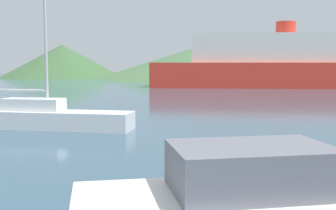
# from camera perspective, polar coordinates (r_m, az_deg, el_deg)

# --- Properties ---
(motorboat_near) EXTENTS (8.38, 3.06, 2.15)m
(motorboat_near) POSITION_cam_1_polar(r_m,az_deg,el_deg) (7.99, 20.66, -12.16)
(motorboat_near) COLOR white
(motorboat_near) RESTS_ON ground_plane
(sailboat_inner) EXTENTS (8.94, 3.62, 7.97)m
(sailboat_inner) POSITION_cam_1_polar(r_m,az_deg,el_deg) (19.45, -17.71, -1.51)
(sailboat_inner) COLOR white
(sailboat_inner) RESTS_ON ground_plane
(ferry_distant) EXTENTS (33.69, 14.19, 8.00)m
(ferry_distant) POSITION_cam_1_polar(r_m,az_deg,el_deg) (54.29, 15.54, 5.38)
(ferry_distant) COLOR red
(ferry_distant) RESTS_ON ground_plane
(hill_west) EXTENTS (25.28, 25.28, 6.81)m
(hill_west) POSITION_cam_1_polar(r_m,az_deg,el_deg) (90.53, -14.11, 5.79)
(hill_west) COLOR #3D6038
(hill_west) RESTS_ON ground_plane
(hill_central) EXTENTS (50.65, 50.65, 7.93)m
(hill_central) POSITION_cam_1_polar(r_m,az_deg,el_deg) (83.71, 7.88, 6.32)
(hill_central) COLOR #476B42
(hill_central) RESTS_ON ground_plane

